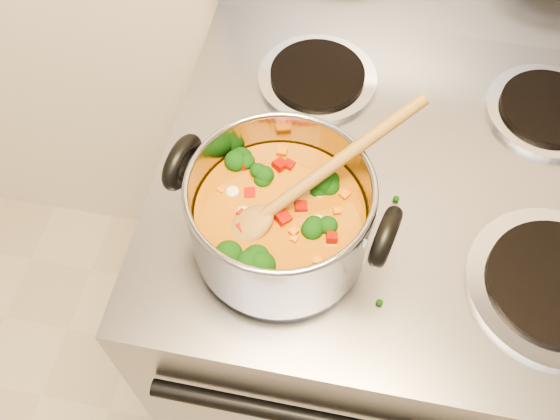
% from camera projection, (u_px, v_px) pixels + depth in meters
% --- Properties ---
extents(electric_range, '(0.75, 0.68, 1.08)m').
position_uv_depth(electric_range, '(380.00, 300.00, 1.27)').
color(electric_range, gray).
rests_on(electric_range, ground).
extents(stockpot, '(0.29, 0.23, 0.14)m').
position_uv_depth(stockpot, '(280.00, 217.00, 0.76)').
color(stockpot, '#93939A').
rests_on(stockpot, electric_range).
extents(wooden_spoon, '(0.23, 0.21, 0.12)m').
position_uv_depth(wooden_spoon, '(293.00, 195.00, 0.74)').
color(wooden_spoon, brown).
rests_on(wooden_spoon, stockpot).
extents(cooktop_crumbs, '(0.16, 0.22, 0.01)m').
position_uv_depth(cooktop_crumbs, '(253.00, 145.00, 0.91)').
color(cooktop_crumbs, black).
rests_on(cooktop_crumbs, electric_range).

